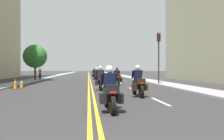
% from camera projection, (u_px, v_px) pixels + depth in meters
% --- Properties ---
extents(ground_plane, '(264.00, 264.00, 0.00)m').
position_uv_depth(ground_plane, '(89.00, 76.00, 48.89)').
color(ground_plane, '#302E2F').
extents(sidewalk_left, '(2.05, 144.00, 0.12)m').
position_uv_depth(sidewalk_left, '(58.00, 75.00, 48.11)').
color(sidewalk_left, '#92999E').
rests_on(sidewalk_left, ground).
extents(sidewalk_right, '(2.05, 144.00, 0.12)m').
position_uv_depth(sidewalk_right, '(119.00, 75.00, 49.68)').
color(sidewalk_right, '#99989F').
rests_on(sidewalk_right, ground).
extents(centreline_yellow_inner, '(0.12, 132.00, 0.01)m').
position_uv_depth(centreline_yellow_inner, '(88.00, 76.00, 48.88)').
color(centreline_yellow_inner, yellow).
rests_on(centreline_yellow_inner, ground).
extents(centreline_yellow_outer, '(0.12, 132.00, 0.01)m').
position_uv_depth(centreline_yellow_outer, '(89.00, 76.00, 48.91)').
color(centreline_yellow_outer, yellow).
rests_on(centreline_yellow_outer, ground).
extents(lane_dashes_white, '(0.14, 56.40, 0.01)m').
position_uv_depth(lane_dashes_white, '(111.00, 79.00, 30.35)').
color(lane_dashes_white, silver).
rests_on(lane_dashes_white, ground).
extents(motorcycle_0, '(0.78, 2.17, 1.58)m').
position_uv_depth(motorcycle_0, '(110.00, 92.00, 7.30)').
color(motorcycle_0, black).
rests_on(motorcycle_0, ground).
extents(motorcycle_1, '(0.76, 2.21, 1.67)m').
position_uv_depth(motorcycle_1, '(138.00, 84.00, 11.25)').
color(motorcycle_1, black).
rests_on(motorcycle_1, ground).
extents(motorcycle_2, '(0.77, 2.31, 1.68)m').
position_uv_depth(motorcycle_2, '(100.00, 80.00, 14.78)').
color(motorcycle_2, black).
rests_on(motorcycle_2, ground).
extents(motorcycle_3, '(0.78, 2.23, 1.61)m').
position_uv_depth(motorcycle_3, '(117.00, 78.00, 19.55)').
color(motorcycle_3, black).
rests_on(motorcycle_3, ground).
extents(motorcycle_4, '(0.77, 2.23, 1.65)m').
position_uv_depth(motorcycle_4, '(97.00, 77.00, 22.84)').
color(motorcycle_4, black).
rests_on(motorcycle_4, ground).
extents(motorcycle_5, '(0.77, 2.10, 1.65)m').
position_uv_depth(motorcycle_5, '(110.00, 75.00, 26.75)').
color(motorcycle_5, black).
rests_on(motorcycle_5, ground).
extents(motorcycle_6, '(0.77, 2.30, 1.61)m').
position_uv_depth(motorcycle_6, '(94.00, 75.00, 30.75)').
color(motorcycle_6, black).
rests_on(motorcycle_6, ground).
extents(traffic_cone_0, '(0.35, 0.35, 0.66)m').
position_uv_depth(traffic_cone_0, '(22.00, 84.00, 16.38)').
color(traffic_cone_0, black).
rests_on(traffic_cone_0, ground).
extents(traffic_cone_1, '(0.30, 0.30, 0.77)m').
position_uv_depth(traffic_cone_1, '(15.00, 84.00, 15.31)').
color(traffic_cone_1, black).
rests_on(traffic_cone_1, ground).
extents(traffic_light_near, '(0.28, 0.38, 4.87)m').
position_uv_depth(traffic_light_near, '(159.00, 49.00, 20.04)').
color(traffic_light_near, black).
rests_on(traffic_light_near, ground).
extents(pedestrian_0, '(0.40, 0.30, 1.61)m').
position_uv_depth(pedestrian_0, '(40.00, 74.00, 29.10)').
color(pedestrian_0, '#20242B').
rests_on(pedestrian_0, ground).
extents(street_tree_0, '(2.89, 2.89, 4.49)m').
position_uv_depth(street_tree_0, '(35.00, 56.00, 26.37)').
color(street_tree_0, '#483320').
rests_on(street_tree_0, ground).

